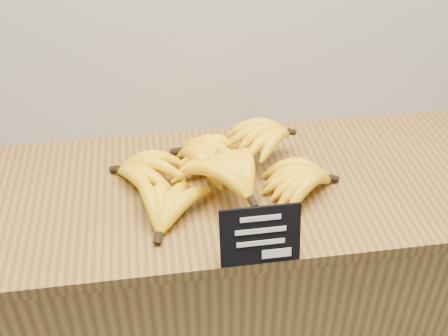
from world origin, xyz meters
The scene contains 4 objects.
counter centered at (0.07, 2.75, 0.45)m, with size 1.46×0.50×0.90m, color #A37734.
counter_top centered at (0.07, 2.75, 0.92)m, with size 1.42×0.54×0.03m, color brown.
chalkboard_sign centered at (0.11, 2.50, 1.00)m, with size 0.17×0.01×0.13m, color black.
banana_pile centered at (0.05, 2.76, 0.98)m, with size 0.55×0.39×0.13m.
Camera 1 is at (-0.08, 1.69, 1.80)m, focal length 45.00 mm.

